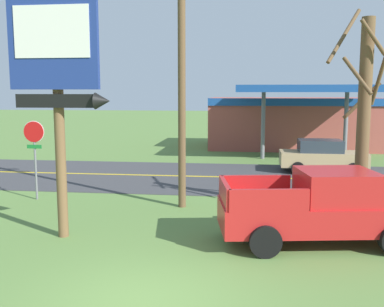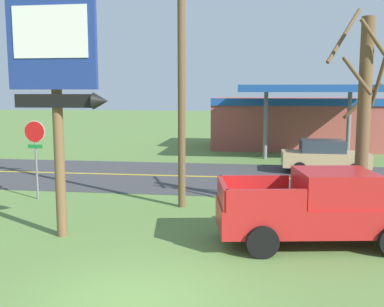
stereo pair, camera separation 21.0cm
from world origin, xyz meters
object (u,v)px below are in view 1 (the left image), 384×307
object	(u,v)px
stop_sign	(34,146)
utility_pole	(182,66)
pickup_red_parked_on_lawn	(321,208)
motel_sign	(57,71)
gas_station	(294,121)
bare_tree	(363,114)
car_tan_near_lane	(322,156)

from	to	relation	value
stop_sign	utility_pole	bearing A→B (deg)	-4.20
utility_pole	pickup_red_parked_on_lawn	xyz separation A→B (m)	(4.21, -3.35, -3.89)
motel_sign	pickup_red_parked_on_lawn	bearing A→B (deg)	3.54
gas_station	stop_sign	bearing A→B (deg)	-122.74
motel_sign	utility_pole	xyz separation A→B (m)	(2.75, 3.78, 0.32)
utility_pole	bare_tree	distance (m)	6.04
pickup_red_parked_on_lawn	utility_pole	bearing A→B (deg)	141.53
stop_sign	car_tan_near_lane	size ratio (longest dim) A/B	0.70
gas_station	car_tan_near_lane	size ratio (longest dim) A/B	2.86
gas_station	motel_sign	bearing A→B (deg)	-111.11
car_tan_near_lane	pickup_red_parked_on_lawn	bearing A→B (deg)	-98.95
stop_sign	car_tan_near_lane	bearing A→B (deg)	32.31
motel_sign	utility_pole	bearing A→B (deg)	53.94
stop_sign	gas_station	bearing A→B (deg)	57.26
gas_station	pickup_red_parked_on_lawn	xyz separation A→B (m)	(-1.33, -21.05, -0.98)
pickup_red_parked_on_lawn	car_tan_near_lane	distance (m)	11.19
stop_sign	bare_tree	xyz separation A→B (m)	(11.37, -1.19, 1.29)
gas_station	car_tan_near_lane	bearing A→B (deg)	-87.64
bare_tree	gas_station	world-z (taller)	bare_tree
pickup_red_parked_on_lawn	car_tan_near_lane	xyz separation A→B (m)	(1.74, 11.05, -0.13)
bare_tree	pickup_red_parked_on_lawn	size ratio (longest dim) A/B	1.22
utility_pole	bare_tree	bearing A→B (deg)	-7.67
motel_sign	car_tan_near_lane	size ratio (longest dim) A/B	1.61
stop_sign	gas_station	xyz separation A→B (m)	(11.12, 17.30, -0.08)
utility_pole	pickup_red_parked_on_lawn	size ratio (longest dim) A/B	1.68
utility_pole	bare_tree	xyz separation A→B (m)	(5.79, -0.78, -1.54)
stop_sign	pickup_red_parked_on_lawn	bearing A→B (deg)	-20.99
stop_sign	pickup_red_parked_on_lawn	world-z (taller)	stop_sign
utility_pole	car_tan_near_lane	world-z (taller)	utility_pole
pickup_red_parked_on_lawn	gas_station	bearing A→B (deg)	86.39
motel_sign	car_tan_near_lane	xyz separation A→B (m)	(8.71, 11.48, -3.71)
bare_tree	gas_station	distance (m)	18.54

